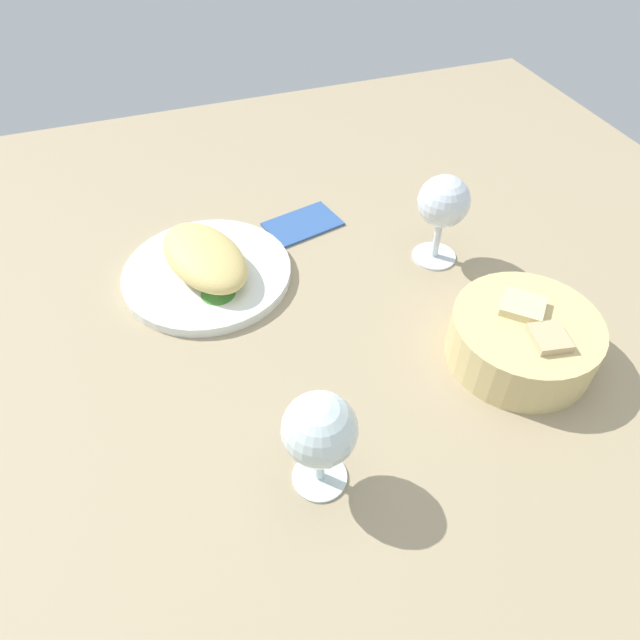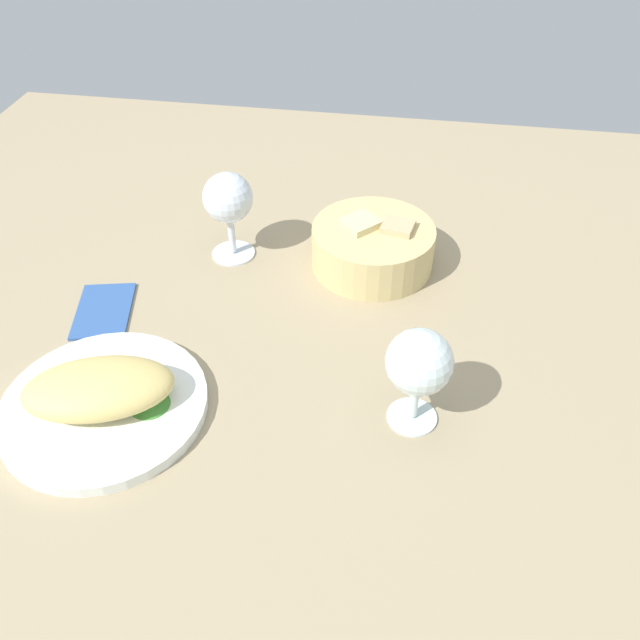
# 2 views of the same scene
# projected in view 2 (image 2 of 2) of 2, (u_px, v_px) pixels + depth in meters

# --- Properties ---
(ground_plane) EXTENTS (1.40, 1.40, 0.02)m
(ground_plane) POSITION_uv_depth(u_px,v_px,m) (280.00, 358.00, 0.83)
(ground_plane) COLOR tan
(plate) EXTENTS (0.23, 0.23, 0.01)m
(plate) POSITION_uv_depth(u_px,v_px,m) (104.00, 406.00, 0.75)
(plate) COLOR white
(plate) RESTS_ON ground_plane
(omelette) EXTENTS (0.18, 0.14, 0.04)m
(omelette) POSITION_uv_depth(u_px,v_px,m) (98.00, 388.00, 0.73)
(omelette) COLOR #DABF6F
(omelette) RESTS_ON plate
(lettuce_garnish) EXTENTS (0.05, 0.05, 0.02)m
(lettuce_garnish) POSITION_uv_depth(u_px,v_px,m) (148.00, 400.00, 0.73)
(lettuce_garnish) COLOR #3C832F
(lettuce_garnish) RESTS_ON plate
(bread_basket) EXTENTS (0.17, 0.17, 0.07)m
(bread_basket) POSITION_uv_depth(u_px,v_px,m) (373.00, 246.00, 0.94)
(bread_basket) COLOR #CDB87A
(bread_basket) RESTS_ON ground_plane
(wine_glass_near) EXTENTS (0.07, 0.07, 0.12)m
(wine_glass_near) POSITION_uv_depth(u_px,v_px,m) (419.00, 365.00, 0.69)
(wine_glass_near) COLOR silver
(wine_glass_near) RESTS_ON ground_plane
(wine_glass_far) EXTENTS (0.07, 0.07, 0.13)m
(wine_glass_far) POSITION_uv_depth(u_px,v_px,m) (228.00, 202.00, 0.92)
(wine_glass_far) COLOR silver
(wine_glass_far) RESTS_ON ground_plane
(folded_napkin) EXTENTS (0.09, 0.12, 0.01)m
(folded_napkin) POSITION_uv_depth(u_px,v_px,m) (103.00, 310.00, 0.88)
(folded_napkin) COLOR #305597
(folded_napkin) RESTS_ON ground_plane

